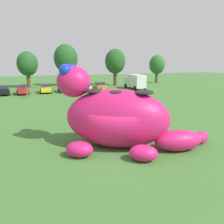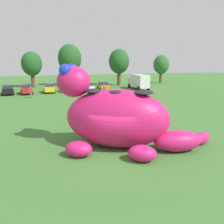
{
  "view_description": "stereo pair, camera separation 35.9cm",
  "coord_description": "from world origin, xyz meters",
  "px_view_note": "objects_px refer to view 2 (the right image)",
  "views": [
    {
      "loc": [
        -4.38,
        -12.22,
        5.75
      ],
      "look_at": [
        0.84,
        2.45,
        2.19
      ],
      "focal_mm": 36.17,
      "sensor_mm": 36.0,
      "label": 1
    },
    {
      "loc": [
        -4.04,
        -12.34,
        5.75
      ],
      "look_at": [
        0.84,
        2.45,
        2.19
      ],
      "focal_mm": 36.17,
      "sensor_mm": 36.0,
      "label": 2
    }
  ],
  "objects_px": {
    "car_black": "(8,90)",
    "car_red": "(26,89)",
    "giant_inflatable_creature": "(117,117)",
    "car_orange": "(103,86)",
    "car_yellow": "(49,88)",
    "spectator_mid_field": "(104,91)",
    "spectator_near_inflatable": "(31,92)",
    "car_white": "(87,87)",
    "box_truck": "(139,81)",
    "car_silver": "(67,87)"
  },
  "relations": [
    {
      "from": "car_yellow",
      "to": "car_black",
      "type": "bearing_deg",
      "value": -178.26
    },
    {
      "from": "car_red",
      "to": "car_white",
      "type": "distance_m",
      "value": 10.84
    },
    {
      "from": "car_white",
      "to": "spectator_near_inflatable",
      "type": "relative_size",
      "value": 2.43
    },
    {
      "from": "car_black",
      "to": "spectator_near_inflatable",
      "type": "relative_size",
      "value": 2.48
    },
    {
      "from": "spectator_mid_field",
      "to": "car_yellow",
      "type": "bearing_deg",
      "value": 139.65
    },
    {
      "from": "giant_inflatable_creature",
      "to": "spectator_near_inflatable",
      "type": "height_order",
      "value": "giant_inflatable_creature"
    },
    {
      "from": "car_black",
      "to": "box_truck",
      "type": "relative_size",
      "value": 0.66
    },
    {
      "from": "giant_inflatable_creature",
      "to": "car_white",
      "type": "xyz_separation_m",
      "value": [
        4.02,
        28.05,
        -1.17
      ]
    },
    {
      "from": "car_silver",
      "to": "car_orange",
      "type": "distance_m",
      "value": 7.01
    },
    {
      "from": "car_yellow",
      "to": "spectator_mid_field",
      "type": "bearing_deg",
      "value": -40.35
    },
    {
      "from": "car_white",
      "to": "giant_inflatable_creature",
      "type": "bearing_deg",
      "value": -98.15
    },
    {
      "from": "car_red",
      "to": "car_orange",
      "type": "relative_size",
      "value": 1.01
    },
    {
      "from": "car_orange",
      "to": "car_yellow",
      "type": "bearing_deg",
      "value": 179.42
    },
    {
      "from": "car_orange",
      "to": "car_white",
      "type": "bearing_deg",
      "value": -168.68
    },
    {
      "from": "car_yellow",
      "to": "car_red",
      "type": "bearing_deg",
      "value": -173.6
    },
    {
      "from": "car_black",
      "to": "car_orange",
      "type": "height_order",
      "value": "same"
    },
    {
      "from": "spectator_near_inflatable",
      "to": "car_silver",
      "type": "bearing_deg",
      "value": 39.95
    },
    {
      "from": "car_red",
      "to": "car_orange",
      "type": "xyz_separation_m",
      "value": [
        14.13,
        0.33,
        0.0
      ]
    },
    {
      "from": "car_black",
      "to": "car_orange",
      "type": "relative_size",
      "value": 1.01
    },
    {
      "from": "car_red",
      "to": "car_white",
      "type": "xyz_separation_m",
      "value": [
        10.83,
        -0.32,
        0.0
      ]
    },
    {
      "from": "car_red",
      "to": "car_silver",
      "type": "height_order",
      "value": "same"
    },
    {
      "from": "giant_inflatable_creature",
      "to": "car_orange",
      "type": "relative_size",
      "value": 2.59
    },
    {
      "from": "car_silver",
      "to": "car_white",
      "type": "distance_m",
      "value": 3.8
    },
    {
      "from": "car_red",
      "to": "spectator_near_inflatable",
      "type": "bearing_deg",
      "value": -80.87
    },
    {
      "from": "car_black",
      "to": "car_red",
      "type": "distance_m",
      "value": 3.05
    },
    {
      "from": "giant_inflatable_creature",
      "to": "spectator_mid_field",
      "type": "relative_size",
      "value": 6.33
    },
    {
      "from": "car_silver",
      "to": "spectator_near_inflatable",
      "type": "bearing_deg",
      "value": -140.05
    },
    {
      "from": "spectator_near_inflatable",
      "to": "spectator_mid_field",
      "type": "bearing_deg",
      "value": -8.97
    },
    {
      "from": "car_silver",
      "to": "car_white",
      "type": "relative_size",
      "value": 1.0
    },
    {
      "from": "car_red",
      "to": "giant_inflatable_creature",
      "type": "bearing_deg",
      "value": -76.49
    },
    {
      "from": "giant_inflatable_creature",
      "to": "spectator_mid_field",
      "type": "distance_m",
      "value": 22.41
    },
    {
      "from": "car_white",
      "to": "box_truck",
      "type": "distance_m",
      "value": 10.72
    },
    {
      "from": "car_orange",
      "to": "spectator_mid_field",
      "type": "xyz_separation_m",
      "value": [
        -1.86,
        -7.0,
        -0.01
      ]
    },
    {
      "from": "car_black",
      "to": "car_white",
      "type": "relative_size",
      "value": 1.02
    },
    {
      "from": "car_yellow",
      "to": "car_white",
      "type": "xyz_separation_m",
      "value": [
        6.93,
        -0.76,
        0.0
      ]
    },
    {
      "from": "spectator_near_inflatable",
      "to": "car_white",
      "type": "bearing_deg",
      "value": 24.24
    },
    {
      "from": "car_silver",
      "to": "spectator_near_inflatable",
      "type": "relative_size",
      "value": 2.43
    },
    {
      "from": "car_red",
      "to": "spectator_near_inflatable",
      "type": "distance_m",
      "value": 4.91
    },
    {
      "from": "giant_inflatable_creature",
      "to": "box_truck",
      "type": "xyz_separation_m",
      "value": [
        14.71,
        28.32,
        -0.43
      ]
    },
    {
      "from": "car_yellow",
      "to": "spectator_near_inflatable",
      "type": "distance_m",
      "value": 6.15
    },
    {
      "from": "giant_inflatable_creature",
      "to": "car_orange",
      "type": "distance_m",
      "value": 29.65
    },
    {
      "from": "giant_inflatable_creature",
      "to": "box_truck",
      "type": "height_order",
      "value": "giant_inflatable_creature"
    },
    {
      "from": "car_orange",
      "to": "spectator_mid_field",
      "type": "bearing_deg",
      "value": -104.87
    },
    {
      "from": "car_silver",
      "to": "spectator_near_inflatable",
      "type": "xyz_separation_m",
      "value": [
        -6.34,
        -5.31,
        -0.01
      ]
    },
    {
      "from": "car_red",
      "to": "spectator_near_inflatable",
      "type": "relative_size",
      "value": 2.47
    },
    {
      "from": "car_silver",
      "to": "spectator_mid_field",
      "type": "bearing_deg",
      "value": -54.14
    },
    {
      "from": "car_yellow",
      "to": "giant_inflatable_creature",
      "type": "bearing_deg",
      "value": -84.24
    },
    {
      "from": "spectator_mid_field",
      "to": "car_silver",
      "type": "bearing_deg",
      "value": 125.86
    },
    {
      "from": "car_yellow",
      "to": "box_truck",
      "type": "xyz_separation_m",
      "value": [
        17.61,
        -0.49,
        0.74
      ]
    },
    {
      "from": "car_black",
      "to": "spectator_mid_field",
      "type": "distance_m",
      "value": 16.79
    }
  ]
}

